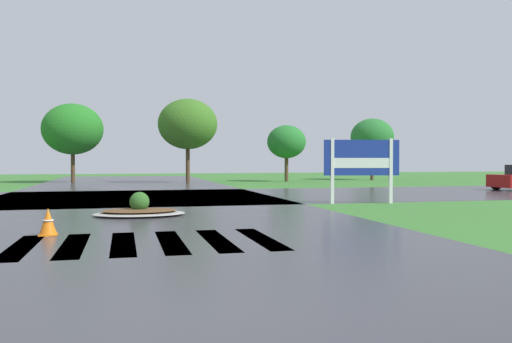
% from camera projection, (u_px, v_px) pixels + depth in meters
% --- Properties ---
extents(asphalt_roadway, '(11.79, 80.00, 0.01)m').
position_uv_depth(asphalt_roadway, '(141.00, 219.00, 14.46)').
color(asphalt_roadway, '#35353A').
rests_on(asphalt_roadway, ground).
extents(asphalt_cross_road, '(90.00, 10.61, 0.01)m').
position_uv_depth(asphalt_cross_road, '(134.00, 197.00, 23.03)').
color(asphalt_cross_road, '#35353A').
rests_on(asphalt_cross_road, ground).
extents(crosswalk_stripes, '(4.95, 3.14, 0.01)m').
position_uv_depth(crosswalk_stripes, '(147.00, 243.00, 10.33)').
color(crosswalk_stripes, white).
rests_on(crosswalk_stripes, ground).
extents(estate_billboard, '(2.74, 0.58, 2.38)m').
position_uv_depth(estate_billboard, '(362.00, 161.00, 19.61)').
color(estate_billboard, white).
rests_on(estate_billboard, ground).
extents(median_island, '(2.59, 1.78, 0.68)m').
position_uv_depth(median_island, '(139.00, 211.00, 15.36)').
color(median_island, '#9E9B93').
rests_on(median_island, ground).
extents(traffic_cone, '(0.37, 0.37, 0.58)m').
position_uv_depth(traffic_cone, '(48.00, 222.00, 11.31)').
color(traffic_cone, orange).
rests_on(traffic_cone, ground).
extents(background_treeline, '(34.00, 6.58, 5.82)m').
position_uv_depth(background_treeline, '(167.00, 130.00, 38.38)').
color(background_treeline, '#4C3823').
rests_on(background_treeline, ground).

